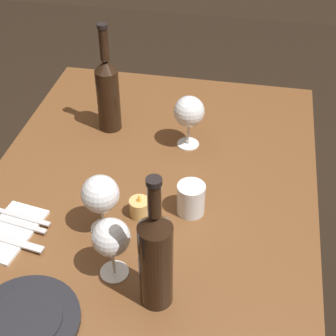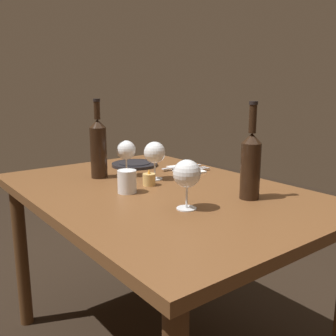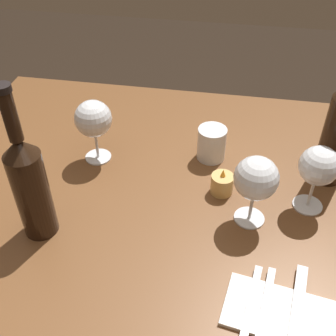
# 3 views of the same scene
# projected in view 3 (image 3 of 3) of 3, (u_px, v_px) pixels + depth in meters

# --- Properties ---
(dining_table) EXTENTS (1.30, 0.90, 0.74)m
(dining_table) POSITION_uv_depth(u_px,v_px,m) (191.00, 215.00, 1.04)
(dining_table) COLOR brown
(dining_table) RESTS_ON ground
(wine_glass_left) EXTENTS (0.09, 0.09, 0.16)m
(wine_glass_left) POSITION_uv_depth(u_px,v_px,m) (256.00, 179.00, 0.84)
(wine_glass_left) COLOR white
(wine_glass_left) RESTS_ON dining_table
(wine_glass_right) EXTENTS (0.08, 0.08, 0.16)m
(wine_glass_right) POSITION_uv_depth(u_px,v_px,m) (319.00, 167.00, 0.87)
(wine_glass_right) COLOR white
(wine_glass_right) RESTS_ON dining_table
(wine_glass_centre) EXTENTS (0.09, 0.09, 0.16)m
(wine_glass_centre) POSITION_uv_depth(u_px,v_px,m) (93.00, 120.00, 1.00)
(wine_glass_centre) COLOR white
(wine_glass_centre) RESTS_ON dining_table
(wine_bottle) EXTENTS (0.07, 0.07, 0.34)m
(wine_bottle) POSITION_uv_depth(u_px,v_px,m) (30.00, 184.00, 0.81)
(wine_bottle) COLOR black
(wine_bottle) RESTS_ON dining_table
(water_tumbler) EXTENTS (0.07, 0.07, 0.09)m
(water_tumbler) POSITION_uv_depth(u_px,v_px,m) (211.00, 145.00, 1.05)
(water_tumbler) COLOR white
(water_tumbler) RESTS_ON dining_table
(votive_candle) EXTENTS (0.05, 0.05, 0.07)m
(votive_candle) POSITION_uv_depth(u_px,v_px,m) (222.00, 183.00, 0.96)
(votive_candle) COLOR #DBB266
(votive_candle) RESTS_ON dining_table
(folded_napkin) EXTENTS (0.21, 0.14, 0.01)m
(folded_napkin) POSITION_uv_depth(u_px,v_px,m) (279.00, 313.00, 0.73)
(folded_napkin) COLOR white
(folded_napkin) RESTS_ON dining_table
(fork_inner) EXTENTS (0.04, 0.18, 0.00)m
(fork_inner) POSITION_uv_depth(u_px,v_px,m) (265.00, 309.00, 0.73)
(fork_inner) COLOR silver
(fork_inner) RESTS_ON folded_napkin
(fork_outer) EXTENTS (0.04, 0.18, 0.00)m
(fork_outer) POSITION_uv_depth(u_px,v_px,m) (250.00, 307.00, 0.73)
(fork_outer) COLOR silver
(fork_outer) RESTS_ON folded_napkin
(table_knife) EXTENTS (0.05, 0.21, 0.00)m
(table_knife) POSITION_uv_depth(u_px,v_px,m) (297.00, 314.00, 0.72)
(table_knife) COLOR silver
(table_knife) RESTS_ON folded_napkin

